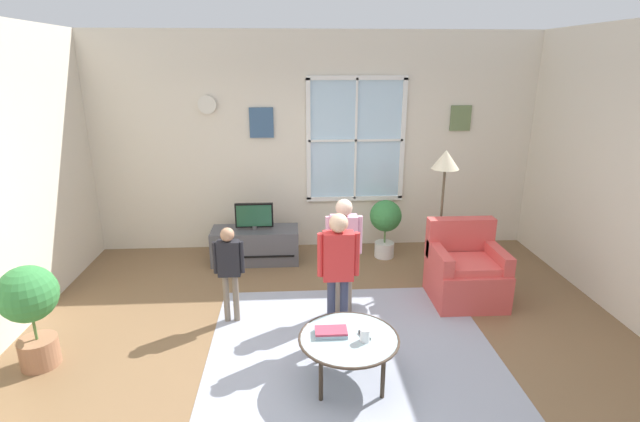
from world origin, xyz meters
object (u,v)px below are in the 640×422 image
(person_red_shirt, at_px, (338,263))
(coffee_table, at_px, (349,340))
(person_black_shirt, at_px, (229,264))
(book_stack, at_px, (331,332))
(person_pink_shirt, at_px, (344,243))
(potted_plant_by_window, at_px, (385,221))
(armchair, at_px, (465,272))
(tv_stand, at_px, (256,245))
(remote_near_books, at_px, (364,335))
(potted_plant_corner, at_px, (30,305))
(cup, at_px, (365,335))
(floor_lamp, at_px, (445,173))
(television, at_px, (254,216))

(person_red_shirt, bearing_deg, coffee_table, -86.67)
(person_black_shirt, bearing_deg, book_stack, -45.75)
(person_pink_shirt, distance_m, potted_plant_by_window, 1.65)
(potted_plant_by_window, bearing_deg, armchair, -61.92)
(tv_stand, relative_size, coffee_table, 1.36)
(remote_near_books, xyz_separation_m, potted_plant_corner, (-2.81, 0.36, 0.17))
(book_stack, relative_size, potted_plant_corner, 0.28)
(tv_stand, height_order, person_pink_shirt, person_pink_shirt)
(coffee_table, distance_m, potted_plant_by_window, 2.71)
(cup, xyz_separation_m, floor_lamp, (1.21, 1.97, 0.87))
(coffee_table, distance_m, person_pink_shirt, 1.20)
(potted_plant_by_window, bearing_deg, floor_lamp, -52.36)
(television, bearing_deg, armchair, -26.28)
(coffee_table, relative_size, potted_plant_corner, 0.89)
(remote_near_books, distance_m, potted_plant_corner, 2.84)
(tv_stand, height_order, book_stack, tv_stand)
(tv_stand, bearing_deg, person_pink_shirt, -54.16)
(cup, xyz_separation_m, person_pink_shirt, (-0.05, 1.19, 0.33))
(tv_stand, xyz_separation_m, book_stack, (0.80, -2.49, 0.20))
(coffee_table, bearing_deg, tv_stand, 110.37)
(tv_stand, xyz_separation_m, remote_near_books, (1.07, -2.53, 0.19))
(remote_near_books, height_order, person_pink_shirt, person_pink_shirt)
(cup, relative_size, floor_lamp, 0.07)
(tv_stand, relative_size, cup, 10.52)
(floor_lamp, bearing_deg, armchair, -76.25)
(television, distance_m, potted_plant_by_window, 1.75)
(book_stack, xyz_separation_m, cup, (0.26, -0.11, 0.03))
(armchair, bearing_deg, remote_near_books, -134.93)
(armchair, xyz_separation_m, remote_near_books, (-1.34, -1.34, 0.09))
(coffee_table, bearing_deg, armchair, 42.49)
(cup, bearing_deg, television, 112.29)
(television, distance_m, potted_plant_corner, 2.78)
(book_stack, relative_size, potted_plant_by_window, 0.33)
(cup, bearing_deg, coffee_table, 153.43)
(tv_stand, height_order, floor_lamp, floor_lamp)
(person_pink_shirt, xyz_separation_m, floor_lamp, (1.26, 0.78, 0.55))
(tv_stand, xyz_separation_m, potted_plant_by_window, (1.74, 0.05, 0.28))
(remote_near_books, height_order, person_red_shirt, person_red_shirt)
(tv_stand, bearing_deg, person_red_shirt, -64.97)
(armchair, height_order, potted_plant_corner, potted_plant_corner)
(book_stack, height_order, potted_plant_corner, potted_plant_corner)
(person_pink_shirt, relative_size, potted_plant_by_window, 1.56)
(coffee_table, bearing_deg, potted_plant_corner, 172.23)
(person_red_shirt, bearing_deg, potted_plant_by_window, 67.25)
(armchair, height_order, person_red_shirt, person_red_shirt)
(person_pink_shirt, distance_m, potted_plant_corner, 2.87)
(person_pink_shirt, relative_size, floor_lamp, 0.79)
(cup, height_order, floor_lamp, floor_lamp)
(television, bearing_deg, potted_plant_by_window, 1.85)
(book_stack, relative_size, person_red_shirt, 0.21)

